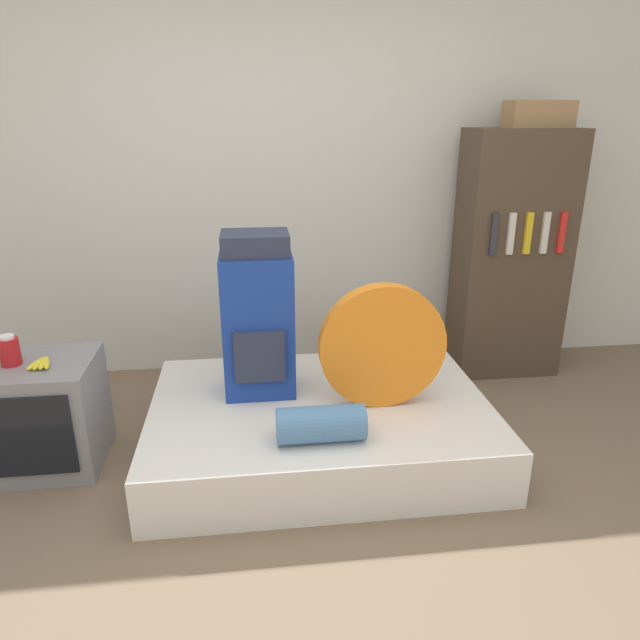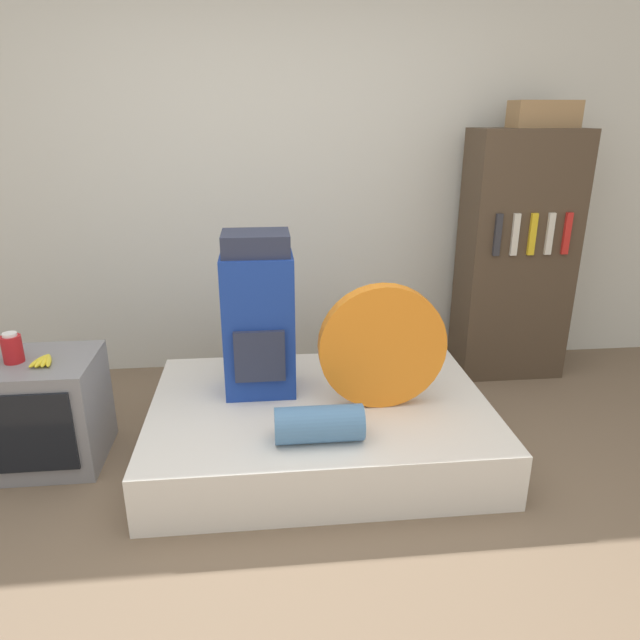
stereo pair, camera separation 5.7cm
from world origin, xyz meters
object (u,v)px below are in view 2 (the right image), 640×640
at_px(backpack, 259,317).
at_px(cardboard_box, 544,114).
at_px(television, 42,411).
at_px(sleeping_roll, 319,424).
at_px(canister, 12,348).
at_px(tent_bag, 382,347).
at_px(bookshelf, 516,257).

distance_m(backpack, cardboard_box, 2.17).
bearing_deg(television, sleeping_roll, -17.07).
xyz_separation_m(backpack, canister, (-1.19, -0.13, -0.07)).
bearing_deg(tent_bag, cardboard_box, 39.81).
distance_m(television, canister, 0.36).
relative_size(tent_bag, bookshelf, 0.40).
distance_m(backpack, television, 1.19).
relative_size(backpack, bookshelf, 0.53).
distance_m(sleeping_roll, television, 1.44).
bearing_deg(backpack, sleeping_roll, -64.15).
distance_m(sleeping_roll, cardboard_box, 2.39).
bearing_deg(television, tent_bag, -3.53).
relative_size(backpack, tent_bag, 1.34).
height_order(backpack, cardboard_box, cardboard_box).
height_order(backpack, tent_bag, backpack).
bearing_deg(backpack, tent_bag, -20.34).
xyz_separation_m(television, cardboard_box, (2.89, 0.87, 1.42)).
bearing_deg(bookshelf, sleeping_roll, -138.71).
bearing_deg(bookshelf, canister, -163.72).
bearing_deg(backpack, bookshelf, 22.90).
distance_m(tent_bag, bookshelf, 1.45).
bearing_deg(backpack, television, -173.80).
xyz_separation_m(sleeping_roll, television, (-1.37, 0.42, -0.09)).
bearing_deg(bookshelf, backpack, -157.10).
bearing_deg(television, backpack, 6.20).
relative_size(sleeping_roll, canister, 2.68).
bearing_deg(television, canister, -175.62).
xyz_separation_m(backpack, bookshelf, (1.69, 0.72, 0.10)).
height_order(sleeping_roll, cardboard_box, cardboard_box).
bearing_deg(canister, bookshelf, 16.28).
xyz_separation_m(tent_bag, cardboard_box, (1.17, 0.97, 1.09)).
bearing_deg(cardboard_box, television, -163.28).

